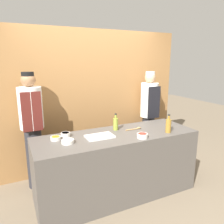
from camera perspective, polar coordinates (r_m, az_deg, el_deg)
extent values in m
plane|color=#756651|center=(3.41, 1.18, -20.43)|extent=(14.00, 14.00, 0.00)
cube|color=olive|center=(3.86, -5.74, 2.91)|extent=(3.31, 0.18, 2.40)
cube|color=#514C47|center=(3.18, 1.22, -13.60)|extent=(2.24, 0.76, 0.91)
cylinder|color=silver|center=(2.73, -11.50, -7.56)|extent=(0.15, 0.15, 0.05)
cylinder|color=silver|center=(2.73, -11.51, -7.23)|extent=(0.12, 0.12, 0.01)
cylinder|color=silver|center=(2.96, -12.04, -5.80)|extent=(0.12, 0.12, 0.06)
cylinder|color=#703384|center=(2.96, -12.06, -5.44)|extent=(0.10, 0.10, 0.02)
cylinder|color=silver|center=(2.88, -14.50, -6.66)|extent=(0.13, 0.13, 0.05)
cylinder|color=orange|center=(2.87, -14.52, -6.36)|extent=(0.11, 0.11, 0.01)
cylinder|color=silver|center=(2.89, 7.94, -6.15)|extent=(0.14, 0.14, 0.06)
cylinder|color=red|center=(2.88, 7.95, -5.77)|extent=(0.11, 0.11, 0.02)
cube|color=white|center=(2.89, -3.22, -6.39)|extent=(0.36, 0.23, 0.02)
cylinder|color=olive|center=(3.15, 14.50, -3.55)|extent=(0.08, 0.08, 0.19)
cylinder|color=olive|center=(3.11, 14.63, -1.40)|extent=(0.03, 0.03, 0.06)
cylinder|color=black|center=(3.10, 14.67, -0.76)|extent=(0.03, 0.03, 0.02)
cylinder|color=olive|center=(3.16, 0.95, -3.17)|extent=(0.07, 0.07, 0.17)
cylinder|color=olive|center=(3.13, 0.96, -1.17)|extent=(0.03, 0.03, 0.05)
cylinder|color=black|center=(3.12, 0.96, -0.56)|extent=(0.03, 0.03, 0.01)
cylinder|color=#B2844C|center=(3.19, 5.24, -4.55)|extent=(0.20, 0.02, 0.02)
ellipsoid|color=#B2844C|center=(3.25, 7.06, -4.12)|extent=(0.06, 0.04, 0.02)
cylinder|color=#28282D|center=(3.56, -19.47, -11.17)|extent=(0.24, 0.24, 0.94)
cylinder|color=silver|center=(3.32, -20.50, 1.00)|extent=(0.33, 0.33, 0.60)
cube|color=#561E19|center=(3.17, -20.19, 0.02)|extent=(0.27, 0.02, 0.55)
sphere|color=#9E704C|center=(3.26, -21.08, 7.85)|extent=(0.20, 0.20, 0.20)
cylinder|color=black|center=(3.26, -21.19, 9.15)|extent=(0.17, 0.17, 0.07)
cylinder|color=#28282D|center=(4.23, 9.30, -6.90)|extent=(0.22, 0.22, 0.88)
cylinder|color=white|center=(4.04, 9.70, 3.14)|extent=(0.31, 0.31, 0.62)
cube|color=black|center=(3.92, 10.92, 2.42)|extent=(0.25, 0.02, 0.57)
sphere|color=tan|center=(3.99, 9.93, 8.86)|extent=(0.19, 0.19, 0.19)
cylinder|color=white|center=(3.98, 9.97, 9.89)|extent=(0.16, 0.16, 0.07)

